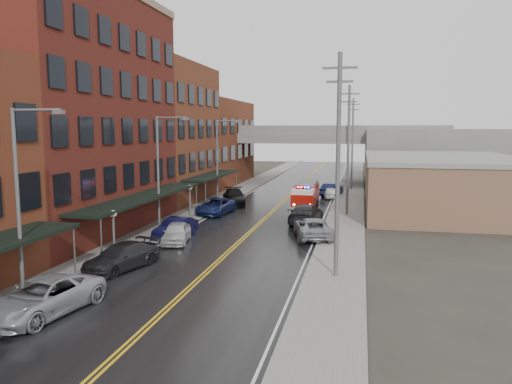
{
  "coord_description": "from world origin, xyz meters",
  "views": [
    {
      "loc": [
        8.4,
        -11.62,
        8.1
      ],
      "look_at": [
        0.15,
        27.37,
        3.0
      ],
      "focal_mm": 35.0,
      "sensor_mm": 36.0,
      "label": 1
    }
  ],
  "objects": [
    {
      "name": "parked_car_left_2",
      "position": [
        -5.0,
        6.93,
        0.8
      ],
      "size": [
        3.63,
        6.12,
        1.6
      ],
      "primitive_type": "imported",
      "rotation": [
        0.0,
        0.0,
        -0.18
      ],
      "color": "#9C9EA4",
      "rests_on": "ground"
    },
    {
      "name": "awning_1",
      "position": [
        -7.49,
        23.0,
        2.99
      ],
      "size": [
        2.6,
        18.0,
        3.09
      ],
      "color": "black",
      "rests_on": "ground"
    },
    {
      "name": "awning_2",
      "position": [
        -7.49,
        40.5,
        2.99
      ],
      "size": [
        2.6,
        13.0,
        3.09
      ],
      "color": "black",
      "rests_on": "ground"
    },
    {
      "name": "street_lamp_1",
      "position": [
        -6.55,
        24.0,
        5.19
      ],
      "size": [
        2.64,
        0.22,
        9.0
      ],
      "color": "#59595B",
      "rests_on": "ground"
    },
    {
      "name": "parked_car_right_3",
      "position": [
        5.0,
        48.48,
        0.77
      ],
      "size": [
        2.69,
        4.91,
        1.54
      ],
      "primitive_type": "imported",
      "rotation": [
        0.0,
        0.0,
        2.9
      ],
      "color": "black",
      "rests_on": "ground"
    },
    {
      "name": "parked_car_left_5",
      "position": [
        -5.0,
        22.8,
        0.74
      ],
      "size": [
        2.25,
        4.66,
        1.47
      ],
      "primitive_type": "imported",
      "rotation": [
        0.0,
        0.0,
        -0.16
      ],
      "color": "black",
      "rests_on": "ground"
    },
    {
      "name": "parked_car_left_3",
      "position": [
        -5.0,
        14.15,
        0.74
      ],
      "size": [
        3.41,
        5.49,
        1.48
      ],
      "primitive_type": "imported",
      "rotation": [
        0.0,
        0.0,
        -0.28
      ],
      "color": "black",
      "rests_on": "ground"
    },
    {
      "name": "brick_building_b",
      "position": [
        -13.3,
        23.0,
        9.0
      ],
      "size": [
        9.0,
        20.0,
        18.0
      ],
      "primitive_type": "cube",
      "color": "#511715",
      "rests_on": "ground"
    },
    {
      "name": "parked_car_right_1",
      "position": [
        3.88,
        30.52,
        0.83
      ],
      "size": [
        2.76,
        5.9,
        1.67
      ],
      "primitive_type": "imported",
      "rotation": [
        0.0,
        0.0,
        3.07
      ],
      "color": "black",
      "rests_on": "ground"
    },
    {
      "name": "brick_building_far",
      "position": [
        -13.3,
        58.0,
        6.0
      ],
      "size": [
        9.0,
        20.0,
        12.0
      ],
      "primitive_type": "cube",
      "color": "brown",
      "rests_on": "ground"
    },
    {
      "name": "fire_truck",
      "position": [
        2.91,
        38.83,
        1.39
      ],
      "size": [
        2.9,
        7.07,
        2.57
      ],
      "rotation": [
        0.0,
        0.0,
        0.01
      ],
      "color": "#990F07",
      "rests_on": "ground"
    },
    {
      "name": "globe_lamp_2",
      "position": [
        -6.4,
        30.0,
        2.31
      ],
      "size": [
        0.44,
        0.44,
        3.12
      ],
      "color": "#59595B",
      "rests_on": "ground"
    },
    {
      "name": "street_lamp_0",
      "position": [
        -6.55,
        8.0,
        5.19
      ],
      "size": [
        2.64,
        0.22,
        9.0
      ],
      "color": "#59595B",
      "rests_on": "ground"
    },
    {
      "name": "brick_building_c",
      "position": [
        -13.3,
        40.5,
        7.5
      ],
      "size": [
        9.0,
        15.0,
        15.0
      ],
      "primitive_type": "cube",
      "color": "brown",
      "rests_on": "ground"
    },
    {
      "name": "curb_left",
      "position": [
        -5.65,
        30.0,
        0.07
      ],
      "size": [
        0.3,
        160.0,
        0.15
      ],
      "primitive_type": "cube",
      "color": "gray",
      "rests_on": "ground"
    },
    {
      "name": "street_lamp_2",
      "position": [
        -6.55,
        40.0,
        5.19
      ],
      "size": [
        2.64,
        0.22,
        9.0
      ],
      "color": "#59595B",
      "rests_on": "ground"
    },
    {
      "name": "sidewalk_left",
      "position": [
        -7.3,
        30.0,
        0.07
      ],
      "size": [
        3.0,
        160.0,
        0.15
      ],
      "primitive_type": "cube",
      "color": "slate",
      "rests_on": "ground"
    },
    {
      "name": "tan_building",
      "position": [
        16.0,
        40.0,
        2.5
      ],
      "size": [
        14.0,
        22.0,
        5.0
      ],
      "primitive_type": "cube",
      "color": "brown",
      "rests_on": "ground"
    },
    {
      "name": "parked_car_left_4",
      "position": [
        -4.33,
        21.2,
        0.73
      ],
      "size": [
        2.55,
        4.55,
        1.46
      ],
      "primitive_type": "imported",
      "rotation": [
        0.0,
        0.0,
        0.2
      ],
      "color": "silver",
      "rests_on": "ground"
    },
    {
      "name": "parked_car_left_6",
      "position": [
        -5.0,
        33.2,
        0.76
      ],
      "size": [
        2.98,
        5.66,
        1.52
      ],
      "primitive_type": "imported",
      "rotation": [
        0.0,
        0.0,
        -0.09
      ],
      "color": "navy",
      "rests_on": "ground"
    },
    {
      "name": "right_far_block",
      "position": [
        18.0,
        70.0,
        4.0
      ],
      "size": [
        18.0,
        30.0,
        8.0
      ],
      "primitive_type": "cube",
      "color": "slate",
      "rests_on": "ground"
    },
    {
      "name": "road",
      "position": [
        0.0,
        30.0,
        0.01
      ],
      "size": [
        11.0,
        160.0,
        0.02
      ],
      "primitive_type": "cube",
      "color": "black",
      "rests_on": "ground"
    },
    {
      "name": "utility_pole_1",
      "position": [
        7.2,
        35.0,
        6.31
      ],
      "size": [
        1.8,
        0.24,
        12.0
      ],
      "color": "#59595B",
      "rests_on": "ground"
    },
    {
      "name": "utility_pole_2",
      "position": [
        7.2,
        55.0,
        6.31
      ],
      "size": [
        1.8,
        0.24,
        12.0
      ],
      "color": "#59595B",
      "rests_on": "ground"
    },
    {
      "name": "sidewalk_right",
      "position": [
        7.3,
        30.0,
        0.07
      ],
      "size": [
        3.0,
        160.0,
        0.15
      ],
      "primitive_type": "cube",
      "color": "slate",
      "rests_on": "ground"
    },
    {
      "name": "curb_right",
      "position": [
        5.65,
        30.0,
        0.07
      ],
      "size": [
        0.3,
        160.0,
        0.15
      ],
      "primitive_type": "cube",
      "color": "gray",
      "rests_on": "ground"
    },
    {
      "name": "parked_car_left_7",
      "position": [
        -4.76,
        39.2,
        0.84
      ],
      "size": [
        3.83,
        6.21,
        1.68
      ],
      "primitive_type": "imported",
      "rotation": [
        0.0,
        0.0,
        0.27
      ],
      "color": "black",
      "rests_on": "ground"
    },
    {
      "name": "globe_lamp_1",
      "position": [
        -6.4,
        16.0,
        2.31
      ],
      "size": [
        0.44,
        0.44,
        3.12
      ],
      "color": "#59595B",
      "rests_on": "ground"
    },
    {
      "name": "overpass",
      "position": [
        0.0,
        62.0,
        5.99
      ],
      "size": [
        40.0,
        10.0,
        7.5
      ],
      "color": "slate",
      "rests_on": "ground"
    },
    {
      "name": "parked_car_right_2",
      "position": [
        5.0,
        46.2,
        0.68
      ],
      "size": [
        2.16,
        4.17,
        1.35
      ],
      "primitive_type": "imported",
      "rotation": [
        0.0,
        0.0,
        3.29
      ],
      "color": "silver",
      "rests_on": "ground"
    },
    {
      "name": "parked_car_right_0",
      "position": [
        5.0,
        24.73,
        0.77
      ],
      "size": [
        3.65,
        5.92,
        1.53
      ],
      "primitive_type": "imported",
      "rotation": [
        0.0,
        0.0,
        3.35
      ],
      "color": "gray",
      "rests_on": "ground"
    },
    {
      "name": "utility_pole_0",
      "position": [
        7.2,
        15.0,
        6.31
      ],
      "size": [
        1.8,
        0.24,
        12.0
      ],
      "color": "#59595B",
      "rests_on": "ground"
    }
  ]
}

